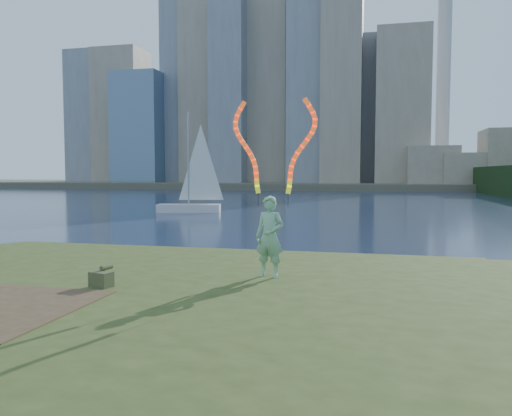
# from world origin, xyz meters

# --- Properties ---
(ground) EXTENTS (320.00, 320.00, 0.00)m
(ground) POSITION_xyz_m (0.00, 0.00, 0.00)
(ground) COLOR #17233B
(ground) RESTS_ON ground
(grassy_knoll) EXTENTS (20.00, 18.00, 0.80)m
(grassy_knoll) POSITION_xyz_m (0.00, -2.30, 0.34)
(grassy_knoll) COLOR #374619
(grassy_knoll) RESTS_ON ground
(far_shore) EXTENTS (320.00, 40.00, 1.20)m
(far_shore) POSITION_xyz_m (0.00, 95.00, 0.60)
(far_shore) COLOR #4F4A3A
(far_shore) RESTS_ON ground
(city_skyline) EXTENTS (100.00, 24.00, 70.00)m
(city_skyline) POSITION_xyz_m (-13.00, 88.00, 36.20)
(city_skyline) COLOR slate
(city_skyline) RESTS_ON far_shore
(woman_with_ribbons) EXTENTS (2.06, 0.61, 4.12)m
(woman_with_ribbons) POSITION_xyz_m (1.95, 0.34, 2.20)
(woman_with_ribbons) COLOR #247E43
(woman_with_ribbons) RESTS_ON grassy_knoll
(canvas_bag) EXTENTS (0.48, 0.54, 0.40)m
(canvas_bag) POSITION_xyz_m (-1.10, -1.37, 0.97)
(canvas_bag) COLOR #424928
(canvas_bag) RESTS_ON grassy_knoll
(sailboat) EXTENTS (5.20, 2.48, 7.80)m
(sailboat) POSITION_xyz_m (-9.62, 26.39, 1.34)
(sailboat) COLOR silver
(sailboat) RESTS_ON ground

